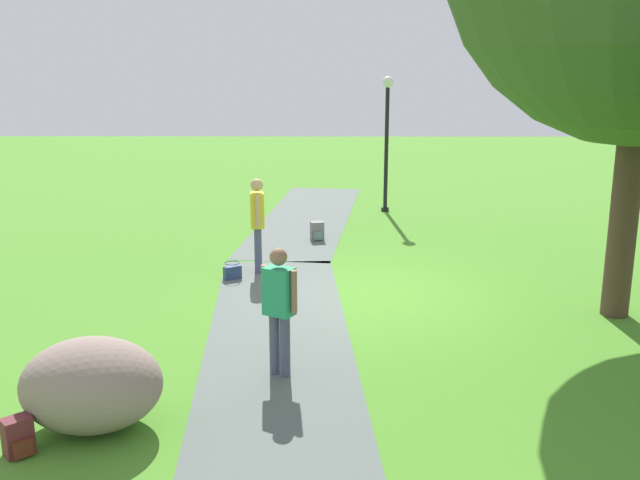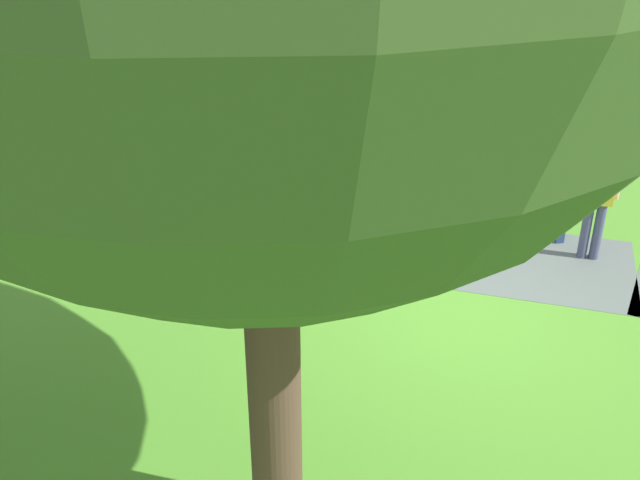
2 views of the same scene
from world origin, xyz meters
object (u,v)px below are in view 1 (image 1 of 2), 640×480
object	(u,v)px
lawn_boulder	(92,385)
backpack_by_boulder	(18,437)
woman_with_handbag	(257,218)
frisbee_on_grass	(86,392)
man_near_boulder	(279,303)
spare_backpack_on_lawn	(317,231)
lamp_post	(387,129)
handbag_on_grass	(232,271)

from	to	relation	value
lawn_boulder	backpack_by_boulder	world-z (taller)	lawn_boulder
lawn_boulder	woman_with_handbag	bearing A→B (deg)	167.84
lawn_boulder	frisbee_on_grass	world-z (taller)	lawn_boulder
man_near_boulder	lawn_boulder	bearing A→B (deg)	-54.64
man_near_boulder	spare_backpack_on_lawn	xyz separation A→B (m)	(-6.90, 0.40, -0.77)
lawn_boulder	frisbee_on_grass	distance (m)	1.04
lamp_post	frisbee_on_grass	distance (m)	11.51
spare_backpack_on_lawn	frisbee_on_grass	xyz separation A→B (m)	(7.44, -2.71, -0.18)
backpack_by_boulder	man_near_boulder	bearing A→B (deg)	127.21
handbag_on_grass	frisbee_on_grass	bearing A→B (deg)	-14.79
woman_with_handbag	man_near_boulder	size ratio (longest dim) A/B	1.05
handbag_on_grass	frisbee_on_grass	distance (m)	4.74
woman_with_handbag	spare_backpack_on_lawn	size ratio (longest dim) A/B	4.37
backpack_by_boulder	spare_backpack_on_lawn	world-z (taller)	same
handbag_on_grass	woman_with_handbag	bearing A→B (deg)	137.47
woman_with_handbag	man_near_boulder	bearing A→B (deg)	8.43
lamp_post	handbag_on_grass	bearing A→B (deg)	-28.79
backpack_by_boulder	handbag_on_grass	bearing A→B (deg)	166.45
backpack_by_boulder	spare_backpack_on_lawn	bearing A→B (deg)	161.60
man_near_boulder	backpack_by_boulder	size ratio (longest dim) A/B	4.15
lamp_post	lawn_boulder	distance (m)	12.07
woman_with_handbag	frisbee_on_grass	size ratio (longest dim) A/B	6.41
lamp_post	man_near_boulder	bearing A→B (deg)	-12.09
handbag_on_grass	frisbee_on_grass	xyz separation A→B (m)	(4.58, -1.21, -0.13)
lawn_boulder	spare_backpack_on_lawn	distance (m)	8.60
man_near_boulder	frisbee_on_grass	size ratio (longest dim) A/B	6.08
woman_with_handbag	frisbee_on_grass	bearing A→B (deg)	-17.97
backpack_by_boulder	spare_backpack_on_lawn	xyz separation A→B (m)	(-8.82, 2.94, 0.00)
lamp_post	frisbee_on_grass	bearing A→B (deg)	-22.98
spare_backpack_on_lawn	frisbee_on_grass	size ratio (longest dim) A/B	1.47
lawn_boulder	spare_backpack_on_lawn	world-z (taller)	lawn_boulder
lawn_boulder	man_near_boulder	world-z (taller)	man_near_boulder
lamp_post	man_near_boulder	size ratio (longest dim) A/B	2.04
lamp_post	backpack_by_boulder	size ratio (longest dim) A/B	8.48
lamp_post	backpack_by_boulder	bearing A→B (deg)	-21.49
lawn_boulder	frisbee_on_grass	xyz separation A→B (m)	(-0.83, -0.37, -0.50)
woman_with_handbag	backpack_by_boulder	distance (m)	6.74
spare_backpack_on_lawn	woman_with_handbag	bearing A→B (deg)	-24.08
lawn_boulder	backpack_by_boulder	bearing A→B (deg)	-47.39
handbag_on_grass	frisbee_on_grass	size ratio (longest dim) A/B	1.36
lawn_boulder	spare_backpack_on_lawn	xyz separation A→B (m)	(-8.27, 2.34, -0.31)
man_near_boulder	handbag_on_grass	xyz separation A→B (m)	(-4.04, -1.10, -0.82)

